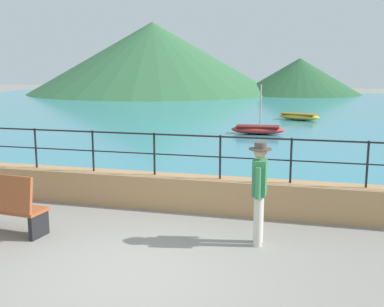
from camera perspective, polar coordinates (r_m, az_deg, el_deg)
name	(u,v)px	position (r m, az deg, el deg)	size (l,w,h in m)	color
ground_plane	(130,271)	(7.26, -7.52, -13.85)	(120.00, 120.00, 0.00)	gray
promenade_wall	(187,193)	(10.00, -0.64, -4.74)	(20.00, 0.56, 0.70)	tan
railing	(187,148)	(9.79, -0.65, 0.68)	(18.44, 0.04, 0.90)	black
lake_water	(277,110)	(32.18, 10.12, 5.12)	(64.00, 44.32, 0.06)	teal
hill_main	(153,58)	(52.48, -4.75, 11.38)	(26.80, 26.80, 7.56)	#33663D
hill_secondary	(299,76)	(50.53, 12.78, 9.02)	(12.68, 12.68, 3.72)	#285633
person_walking	(259,188)	(7.98, 8.10, -4.15)	(0.38, 0.57, 1.75)	beige
boat_0	(258,129)	(20.74, 7.90, 2.90)	(2.34, 1.01, 2.13)	red
boat_2	(299,116)	(26.50, 12.73, 4.37)	(2.47, 1.64, 0.36)	gold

